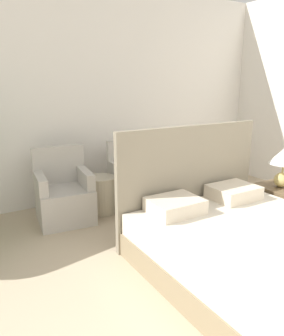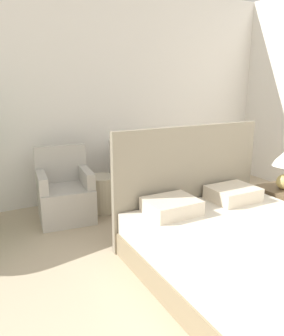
{
  "view_description": "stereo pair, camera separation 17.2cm",
  "coord_description": "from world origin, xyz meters",
  "px_view_note": "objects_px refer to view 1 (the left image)",
  "views": [
    {
      "loc": [
        -1.79,
        -0.46,
        1.65
      ],
      "look_at": [
        0.07,
        2.67,
        0.67
      ],
      "focal_mm": 35.0,
      "sensor_mm": 36.0,
      "label": 1
    },
    {
      "loc": [
        -1.64,
        -0.54,
        1.65
      ],
      "look_at": [
        0.07,
        2.67,
        0.67
      ],
      "focal_mm": 35.0,
      "sensor_mm": 36.0,
      "label": 2
    }
  ],
  "objects_px": {
    "table_lamp": "(284,161)",
    "side_table": "(102,194)",
    "nightstand": "(276,205)",
    "bed": "(254,247)",
    "armchair_near_window_left": "(64,199)",
    "armchair_near_window_right": "(137,185)"
  },
  "relations": [
    {
      "from": "armchair_near_window_left",
      "to": "table_lamp",
      "type": "distance_m",
      "value": 2.6
    },
    {
      "from": "bed",
      "to": "side_table",
      "type": "height_order",
      "value": "bed"
    },
    {
      "from": "nightstand",
      "to": "table_lamp",
      "type": "xyz_separation_m",
      "value": [
        0.01,
        -0.03,
        0.54
      ]
    },
    {
      "from": "nightstand",
      "to": "table_lamp",
      "type": "height_order",
      "value": "table_lamp"
    },
    {
      "from": "armchair_near_window_right",
      "to": "table_lamp",
      "type": "bearing_deg",
      "value": -47.95
    },
    {
      "from": "nightstand",
      "to": "side_table",
      "type": "distance_m",
      "value": 2.13
    },
    {
      "from": "armchair_near_window_left",
      "to": "table_lamp",
      "type": "xyz_separation_m",
      "value": [
        2.16,
        -1.36,
        0.49
      ]
    },
    {
      "from": "nightstand",
      "to": "side_table",
      "type": "bearing_deg",
      "value": 140.56
    },
    {
      "from": "bed",
      "to": "side_table",
      "type": "relative_size",
      "value": 4.29
    },
    {
      "from": "bed",
      "to": "nightstand",
      "type": "relative_size",
      "value": 4.3
    },
    {
      "from": "side_table",
      "to": "table_lamp",
      "type": "bearing_deg",
      "value": -39.81
    },
    {
      "from": "bed",
      "to": "side_table",
      "type": "bearing_deg",
      "value": 105.73
    },
    {
      "from": "armchair_near_window_right",
      "to": "armchair_near_window_left",
      "type": "bearing_deg",
      "value": -178.3
    },
    {
      "from": "armchair_near_window_left",
      "to": "armchair_near_window_right",
      "type": "bearing_deg",
      "value": 6.2
    },
    {
      "from": "table_lamp",
      "to": "side_table",
      "type": "height_order",
      "value": "table_lamp"
    },
    {
      "from": "side_table",
      "to": "bed",
      "type": "bearing_deg",
      "value": -74.27
    },
    {
      "from": "table_lamp",
      "to": "side_table",
      "type": "distance_m",
      "value": 2.22
    },
    {
      "from": "armchair_near_window_right",
      "to": "side_table",
      "type": "distance_m",
      "value": 0.5
    },
    {
      "from": "armchair_near_window_right",
      "to": "table_lamp",
      "type": "distance_m",
      "value": 1.85
    },
    {
      "from": "bed",
      "to": "armchair_near_window_right",
      "type": "bearing_deg",
      "value": 91.6
    },
    {
      "from": "table_lamp",
      "to": "nightstand",
      "type": "bearing_deg",
      "value": 114.56
    },
    {
      "from": "bed",
      "to": "nightstand",
      "type": "bearing_deg",
      "value": 29.51
    }
  ]
}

